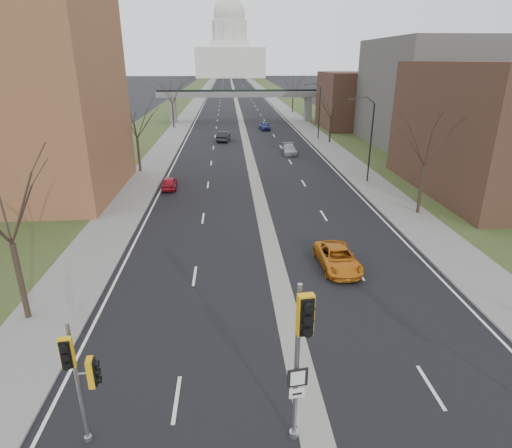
{
  "coord_description": "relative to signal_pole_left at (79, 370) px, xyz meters",
  "views": [
    {
      "loc": [
        -2.8,
        -11.01,
        12.17
      ],
      "look_at": [
        -1.41,
        10.29,
        3.93
      ],
      "focal_mm": 30.0,
      "sensor_mm": 36.0,
      "label": 1
    }
  ],
  "objects": [
    {
      "name": "ground",
      "position": [
        7.61,
        -0.15,
        -3.08
      ],
      "size": [
        700.0,
        700.0,
        0.0
      ],
      "primitive_type": "plane",
      "color": "black",
      "rests_on": "ground"
    },
    {
      "name": "road_surface",
      "position": [
        7.61,
        149.85,
        -3.08
      ],
      "size": [
        20.0,
        600.0,
        0.01
      ],
      "primitive_type": "cube",
      "color": "black",
      "rests_on": "ground"
    },
    {
      "name": "median_strip",
      "position": [
        7.61,
        149.85,
        -3.08
      ],
      "size": [
        1.2,
        600.0,
        0.02
      ],
      "primitive_type": "cube",
      "color": "gray",
      "rests_on": "ground"
    },
    {
      "name": "sidewalk_right",
      "position": [
        19.61,
        149.85,
        -3.02
      ],
      "size": [
        4.0,
        600.0,
        0.12
      ],
      "primitive_type": "cube",
      "color": "gray",
      "rests_on": "ground"
    },
    {
      "name": "sidewalk_left",
      "position": [
        -4.39,
        149.85,
        -3.02
      ],
      "size": [
        4.0,
        600.0,
        0.12
      ],
      "primitive_type": "cube",
      "color": "gray",
      "rests_on": "ground"
    },
    {
      "name": "grass_verge_right",
      "position": [
        25.61,
        149.85,
        -3.03
      ],
      "size": [
        8.0,
        600.0,
        0.1
      ],
      "primitive_type": "cube",
      "color": "#2C3D1C",
      "rests_on": "ground"
    },
    {
      "name": "grass_verge_left",
      "position": [
        -10.39,
        149.85,
        -3.03
      ],
      "size": [
        8.0,
        600.0,
        0.1
      ],
      "primitive_type": "cube",
      "color": "#2C3D1C",
      "rests_on": "ground"
    },
    {
      "name": "commercial_block_mid",
      "position": [
        35.61,
        51.85,
        4.42
      ],
      "size": [
        18.0,
        22.0,
        15.0
      ],
      "primitive_type": "cube",
      "color": "#595651",
      "rests_on": "ground"
    },
    {
      "name": "commercial_block_far",
      "position": [
        29.61,
        69.85,
        1.92
      ],
      "size": [
        14.0,
        14.0,
        10.0
      ],
      "primitive_type": "cube",
      "color": "#482F21",
      "rests_on": "ground"
    },
    {
      "name": "pedestrian_bridge",
      "position": [
        7.61,
        79.85,
        1.76
      ],
      "size": [
        34.0,
        3.0,
        6.45
      ],
      "color": "slate",
      "rests_on": "ground"
    },
    {
      "name": "capitol",
      "position": [
        7.61,
        319.85,
        15.52
      ],
      "size": [
        48.0,
        42.0,
        55.75
      ],
      "color": "silver",
      "rests_on": "ground"
    },
    {
      "name": "streetlight_mid",
      "position": [
        18.6,
        31.85,
        3.87
      ],
      "size": [
        2.61,
        0.2,
        8.7
      ],
      "color": "black",
      "rests_on": "sidewalk_right"
    },
    {
      "name": "streetlight_far",
      "position": [
        18.6,
        57.85,
        3.87
      ],
      "size": [
        2.61,
        0.2,
        8.7
      ],
      "color": "black",
      "rests_on": "sidewalk_right"
    },
    {
      "name": "tree_left_a",
      "position": [
        -5.39,
        7.85,
        3.55
      ],
      "size": [
        7.2,
        7.2,
        9.4
      ],
      "color": "#382B21",
      "rests_on": "sidewalk_left"
    },
    {
      "name": "tree_left_b",
      "position": [
        -5.39,
        37.85,
        3.15
      ],
      "size": [
        6.75,
        6.75,
        8.81
      ],
      "color": "#382B21",
      "rests_on": "sidewalk_left"
    },
    {
      "name": "tree_left_c",
      "position": [
        -5.39,
        71.85,
        3.96
      ],
      "size": [
        7.65,
        7.65,
        9.99
      ],
      "color": "#382B21",
      "rests_on": "sidewalk_left"
    },
    {
      "name": "tree_right_a",
      "position": [
        20.61,
        21.85,
        3.55
      ],
      "size": [
        7.2,
        7.2,
        9.4
      ],
      "color": "#382B21",
      "rests_on": "sidewalk_right"
    },
    {
      "name": "tree_right_b",
      "position": [
        20.61,
        54.85,
        2.74
      ],
      "size": [
        6.3,
        6.3,
        8.22
      ],
      "color": "#382B21",
      "rests_on": "sidewalk_right"
    },
    {
      "name": "tree_right_c",
      "position": [
        20.61,
        94.85,
        3.96
      ],
      "size": [
        7.65,
        7.65,
        9.99
      ],
      "color": "#382B21",
      "rests_on": "sidewalk_right"
    },
    {
      "name": "signal_pole_left",
      "position": [
        0.0,
        0.0,
        0.0
      ],
      "size": [
        0.81,
        0.91,
        4.71
      ],
      "rotation": [
        0.0,
        0.0,
        0.11
      ],
      "color": "gray",
      "rests_on": "ground"
    },
    {
      "name": "signal_pole_median",
      "position": [
        6.89,
        -0.47,
        1.08
      ],
      "size": [
        0.7,
        0.99,
        5.97
      ],
      "rotation": [
        0.0,
        0.0,
        0.15
      ],
      "color": "gray",
      "rests_on": "ground"
    },
    {
      "name": "car_left_near",
      "position": [
        -1.18,
        30.78,
        -2.46
      ],
      "size": [
        1.65,
        3.72,
        1.24
      ],
      "primitive_type": "imported",
      "rotation": [
        0.0,
        0.0,
        3.19
      ],
      "color": "maroon",
      "rests_on": "ground"
    },
    {
      "name": "car_left_far",
      "position": [
        4.11,
        57.32,
        -2.31
      ],
      "size": [
        2.28,
        4.88,
        1.55
      ],
      "primitive_type": "imported",
      "rotation": [
        0.0,
        0.0,
        3.0
      ],
      "color": "black",
      "rests_on": "ground"
    },
    {
      "name": "car_right_near",
      "position": [
        11.44,
        12.44,
        -2.42
      ],
      "size": [
        2.38,
        4.83,
        1.32
      ],
      "primitive_type": "imported",
      "rotation": [
        0.0,
        0.0,
        0.04
      ],
      "color": "#C76D15",
      "rests_on": "ground"
    },
    {
      "name": "car_right_mid",
      "position": [
        13.18,
        46.83,
        -2.44
      ],
      "size": [
        1.95,
        4.49,
        1.29
      ],
      "primitive_type": "imported",
      "rotation": [
        0.0,
        0.0,
        -0.03
      ],
      "color": "#98999F",
      "rests_on": "ground"
    },
    {
      "name": "car_right_far",
      "position": [
        11.63,
        68.66,
        -2.37
      ],
      "size": [
        2.05,
        4.32,
        1.43
      ],
      "primitive_type": "imported",
      "rotation": [
        0.0,
        0.0,
        0.09
      ],
      "color": "navy",
      "rests_on": "ground"
    }
  ]
}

